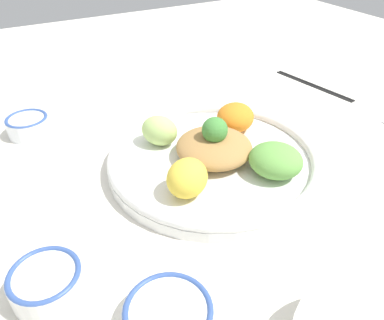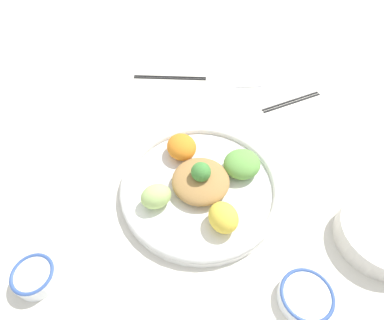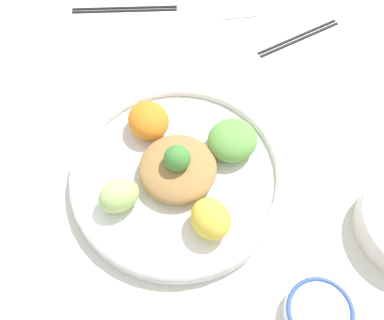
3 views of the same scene
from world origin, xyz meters
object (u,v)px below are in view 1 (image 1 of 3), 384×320
(serving_spoon_main, at_px, (384,121))
(sauce_bowl_dark, at_px, (28,125))
(salad_platter, at_px, (215,155))
(sauce_bowl_red, at_px, (46,282))
(chopsticks_pair_far, at_px, (313,85))
(rice_bowl_blue, at_px, (168,315))

(serving_spoon_main, bearing_deg, sauce_bowl_dark, -130.20)
(salad_platter, xyz_separation_m, sauce_bowl_red, (0.13, -0.33, -0.00))
(salad_platter, height_order, sauce_bowl_red, salad_platter)
(salad_platter, distance_m, serving_spoon_main, 0.43)
(chopsticks_pair_far, bearing_deg, salad_platter, -75.27)
(rice_bowl_blue, distance_m, chopsticks_pair_far, 0.78)
(rice_bowl_blue, relative_size, serving_spoon_main, 0.82)
(sauce_bowl_red, relative_size, serving_spoon_main, 0.70)
(salad_platter, distance_m, sauce_bowl_red, 0.36)
(salad_platter, bearing_deg, rice_bowl_blue, -41.38)
(sauce_bowl_dark, distance_m, serving_spoon_main, 0.79)
(sauce_bowl_dark, height_order, chopsticks_pair_far, sauce_bowl_dark)
(rice_bowl_blue, height_order, sauce_bowl_dark, sauce_bowl_dark)
(sauce_bowl_red, bearing_deg, serving_spoon_main, 96.86)
(sauce_bowl_dark, bearing_deg, rice_bowl_blue, 7.22)
(salad_platter, bearing_deg, sauce_bowl_dark, -135.58)
(serving_spoon_main, bearing_deg, salad_platter, -110.76)
(sauce_bowl_red, bearing_deg, salad_platter, 112.01)
(sauce_bowl_dark, bearing_deg, chopsticks_pair_far, 81.44)
(salad_platter, relative_size, serving_spoon_main, 3.04)
(sauce_bowl_red, height_order, sauce_bowl_dark, same)
(serving_spoon_main, bearing_deg, rice_bowl_blue, -87.27)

